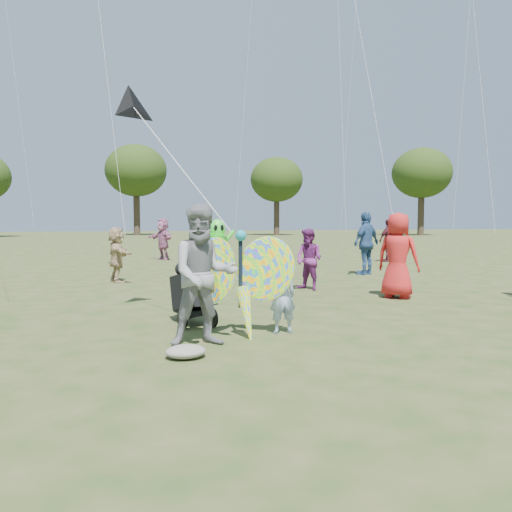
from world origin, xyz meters
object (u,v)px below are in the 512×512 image
at_px(adult_man, 204,275).
at_px(crowd_d, 117,255).
at_px(child_girl, 282,295).
at_px(jogging_stroller, 193,286).
at_px(crowd_a, 398,255).
at_px(butterfly_kite, 243,283).
at_px(crowd_e, 309,259).
at_px(crowd_h, 389,240).
at_px(crowd_j, 163,239).
at_px(crowd_c, 366,243).
at_px(alien_kite, 217,247).

xyz_separation_m(adult_man, crowd_d, (-0.83, 7.62, -0.19)).
bearing_deg(child_girl, jogging_stroller, -44.42).
relative_size(crowd_a, butterfly_kite, 1.06).
bearing_deg(crowd_e, adult_man, -66.79).
height_order(child_girl, crowd_h, crowd_h).
distance_m(crowd_j, jogging_stroller, 13.87).
bearing_deg(crowd_c, crowd_h, -154.55).
xyz_separation_m(child_girl, crowd_d, (-2.10, 7.27, 0.19)).
xyz_separation_m(adult_man, jogging_stroller, (0.12, 1.50, -0.34)).
relative_size(crowd_c, butterfly_kite, 1.12).
bearing_deg(crowd_c, adult_man, 22.87).
height_order(adult_man, butterfly_kite, adult_man).
bearing_deg(crowd_d, alien_kite, -114.36).
height_order(adult_man, crowd_a, adult_man).
xyz_separation_m(child_girl, butterfly_kite, (-0.63, -0.06, 0.21)).
bearing_deg(crowd_a, alien_kite, -2.97).
relative_size(crowd_h, butterfly_kite, 1.01).
height_order(crowd_j, butterfly_kite, crowd_j).
relative_size(adult_man, crowd_h, 1.08).
height_order(crowd_c, jogging_stroller, crowd_c).
bearing_deg(crowd_d, crowd_h, -83.55).
xyz_separation_m(child_girl, jogging_stroller, (-1.14, 1.14, 0.04)).
xyz_separation_m(child_girl, alien_kite, (0.61, 6.69, 0.40)).
bearing_deg(adult_man, butterfly_kite, 26.88).
height_order(adult_man, crowd_c, crowd_c).
relative_size(child_girl, crowd_h, 0.65).
height_order(crowd_a, crowd_j, crowd_a).
bearing_deg(alien_kite, crowd_c, 2.58).
xyz_separation_m(adult_man, butterfly_kite, (0.63, 0.29, -0.17)).
bearing_deg(crowd_c, crowd_e, 16.20).
distance_m(crowd_a, jogging_stroller, 4.95).
distance_m(adult_man, crowd_j, 15.37).
height_order(crowd_c, crowd_e, crowd_c).
relative_size(crowd_a, jogging_stroller, 1.68).
xyz_separation_m(crowd_a, crowd_c, (1.83, 4.47, 0.05)).
bearing_deg(crowd_e, butterfly_kite, -63.29).
bearing_deg(child_girl, crowd_c, -127.70).
bearing_deg(adult_man, crowd_e, 53.87).
distance_m(jogging_stroller, butterfly_kite, 1.31).
bearing_deg(crowd_a, crowd_j, -22.75).
distance_m(crowd_a, crowd_h, 10.09).
bearing_deg(jogging_stroller, crowd_j, 69.50).
bearing_deg(crowd_d, jogging_stroller, 176.47).
bearing_deg(crowd_h, crowd_e, 33.42).
bearing_deg(crowd_j, jogging_stroller, -29.42).
distance_m(crowd_c, crowd_e, 4.16).
distance_m(crowd_c, crowd_h, 5.38).
bearing_deg(alien_kite, child_girl, -95.18).
height_order(crowd_a, crowd_e, crowd_a).
bearing_deg(adult_man, crowd_d, 98.05).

